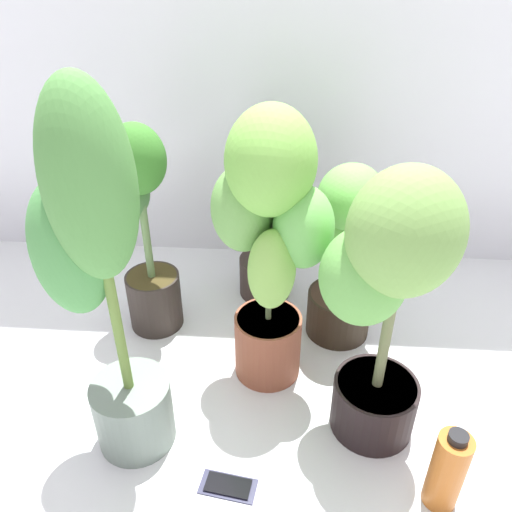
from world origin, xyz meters
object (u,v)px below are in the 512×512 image
Objects in this scene: potted_plant_front_left at (99,276)px; cell_phone at (228,486)px; potted_plant_center at (270,235)px; nutrient_bottle at (447,470)px; potted_plant_back_right at (344,248)px; potted_plant_back_left at (139,225)px; potted_plant_back_center at (266,207)px; potted_plant_front_right at (385,290)px.

potted_plant_front_left reaches higher than cell_phone.
potted_plant_center is 5.58× the size of cell_phone.
potted_plant_center is at bearing 137.43° from nutrient_bottle.
potted_plant_front_left is at bearing -141.31° from potted_plant_back_right.
potted_plant_front_left is 6.46× the size of cell_phone.
potted_plant_back_left is 0.86× the size of potted_plant_center.
potted_plant_back_center is at bearing 141.13° from potted_plant_back_right.
potted_plant_back_right is 2.52× the size of nutrient_bottle.
potted_plant_center is at bearing 147.39° from potted_plant_front_right.
potted_plant_front_left is 1.16× the size of potted_plant_center.
potted_plant_back_right is at bearing -17.59° from cell_phone.
potted_plant_center is at bearing 36.17° from potted_plant_front_left.
potted_plant_back_right is (-0.06, 0.39, -0.12)m from potted_plant_front_right.
potted_plant_back_left reaches higher than potted_plant_back_center.
cell_phone is (-0.05, -0.83, -0.37)m from potted_plant_back_center.
potted_plant_back_center reaches higher than cell_phone.
potted_plant_center is at bearing -2.20° from cell_phone.
potted_plant_back_right is (0.60, 0.48, -0.20)m from potted_plant_front_left.
potted_plant_center is 3.47× the size of nutrient_bottle.
potted_plant_back_left is at bearing 179.54° from potted_plant_back_right.
nutrient_bottle is (0.16, -0.23, -0.35)m from potted_plant_front_right.
potted_plant_back_left is 0.51m from potted_plant_front_left.
potted_plant_back_right is at bearing -0.46° from potted_plant_back_left.
potted_plant_front_left is at bearing 170.39° from nutrient_bottle.
potted_plant_front_left is (0.06, -0.48, 0.14)m from potted_plant_back_left.
potted_plant_front_left reaches higher than potted_plant_back_center.
cell_phone is (-0.31, -0.62, -0.34)m from potted_plant_back_right.
potted_plant_front_right is (0.32, -0.60, 0.09)m from potted_plant_back_center.
potted_plant_center is (-0.28, 0.18, 0.04)m from potted_plant_front_right.
potted_plant_center reaches higher than nutrient_bottle.
potted_plant_back_center is at bearing 63.81° from potted_plant_front_left.
potted_plant_front_right is 0.45m from nutrient_bottle.
potted_plant_front_right is at bearing 7.76° from potted_plant_front_left.
potted_plant_back_left is at bearing -152.71° from potted_plant_back_center.
potted_plant_center is 0.72m from nutrient_bottle.
potted_plant_front_right is at bearing -62.23° from potted_plant_back_center.
nutrient_bottle is (0.22, -0.62, -0.23)m from potted_plant_back_right.
potted_plant_front_left reaches higher than potted_plant_front_right.
potted_plant_front_left is 1.59× the size of potted_plant_back_right.
cell_phone is at bearing -116.37° from potted_plant_back_right.
potted_plant_front_left is 0.46m from potted_plant_center.
potted_plant_center reaches higher than cell_phone.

